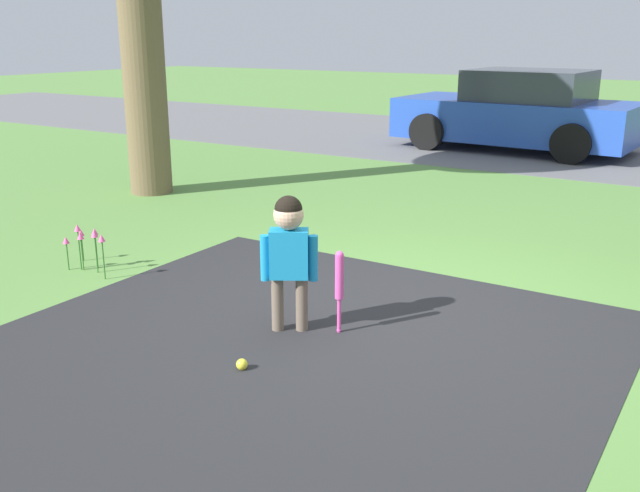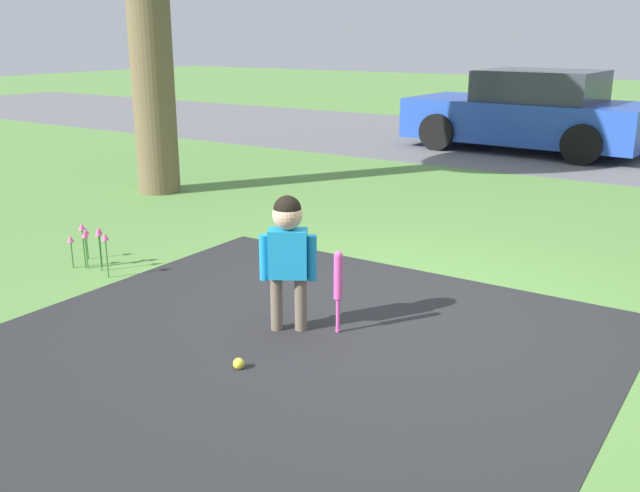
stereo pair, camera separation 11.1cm
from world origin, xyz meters
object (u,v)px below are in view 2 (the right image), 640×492
(sports_ball, at_px, (239,364))
(parked_car, at_px, (530,113))
(child, at_px, (288,244))
(baseball_bat, at_px, (338,280))

(sports_ball, bearing_deg, parked_car, 97.38)
(sports_ball, xyz_separation_m, parked_car, (-1.23, 9.53, 0.62))
(sports_ball, distance_m, parked_car, 9.63)
(sports_ball, relative_size, parked_car, 0.02)
(child, relative_size, parked_car, 0.23)
(child, distance_m, baseball_bat, 0.42)
(parked_car, bearing_deg, child, 99.94)
(parked_car, bearing_deg, sports_ball, 100.00)
(parked_car, bearing_deg, baseball_bat, 102.09)
(baseball_bat, relative_size, parked_car, 0.14)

